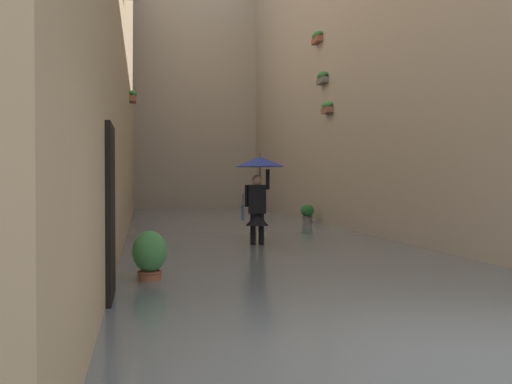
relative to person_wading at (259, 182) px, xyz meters
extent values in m
plane|color=gray|center=(-0.18, -4.50, -1.52)|extent=(64.18, 64.18, 0.00)
cube|color=slate|center=(-0.18, -4.50, -1.45)|extent=(6.91, 31.67, 0.15)
cube|color=#A89989|center=(-4.14, -4.50, 4.25)|extent=(1.80, 29.67, 11.55)
cube|color=brown|center=(-3.14, -5.03, 2.19)|extent=(0.20, 0.70, 0.18)
ellipsoid|color=#428947|center=(-3.14, -5.03, 2.35)|extent=(0.28, 0.76, 0.24)
cube|color=brown|center=(-3.14, -6.13, 4.60)|extent=(0.20, 0.70, 0.18)
ellipsoid|color=#387F3D|center=(-3.14, -6.13, 4.76)|extent=(0.28, 0.76, 0.24)
cube|color=#66605B|center=(-3.14, -5.54, 3.18)|extent=(0.20, 0.70, 0.18)
ellipsoid|color=#2D7033|center=(-3.14, -5.54, 3.34)|extent=(0.28, 0.76, 0.24)
cube|color=tan|center=(3.78, -4.50, 4.86)|extent=(1.80, 29.67, 12.77)
cube|color=black|center=(2.86, 5.53, -0.42)|extent=(0.08, 1.10, 2.20)
cube|color=#9E563D|center=(2.78, -6.80, 2.62)|extent=(0.20, 0.70, 0.18)
ellipsoid|color=#387F3D|center=(2.78, -6.80, 2.78)|extent=(0.28, 0.76, 0.24)
cube|color=#A89989|center=(-0.18, -18.24, 5.26)|extent=(9.71, 1.80, 13.57)
cube|color=#4C4233|center=(0.12, -0.02, -1.47)|extent=(0.15, 0.25, 0.10)
cylinder|color=black|center=(0.12, -0.02, -1.06)|extent=(0.14, 0.14, 0.73)
cube|color=#4C4233|center=(-0.06, 0.01, -1.47)|extent=(0.15, 0.25, 0.10)
cylinder|color=black|center=(-0.06, 0.01, -1.06)|extent=(0.14, 0.14, 0.73)
cube|color=black|center=(0.03, -0.01, -0.38)|extent=(0.41, 0.28, 0.62)
cone|color=black|center=(0.03, -0.01, -0.81)|extent=(0.57, 0.57, 0.28)
sphere|color=tan|center=(0.03, -0.01, 0.04)|extent=(0.22, 0.22, 0.22)
cylinder|color=black|center=(-0.20, 0.03, 0.05)|extent=(0.10, 0.10, 0.44)
cylinder|color=black|center=(0.26, -0.04, -0.31)|extent=(0.10, 0.10, 0.48)
cylinder|color=black|center=(-0.03, 0.00, 0.18)|extent=(0.02, 0.02, 0.50)
cone|color=navy|center=(-0.03, 0.00, 0.43)|extent=(1.08, 1.08, 0.22)
cylinder|color=black|center=(-0.03, 0.00, 0.57)|extent=(0.01, 0.01, 0.08)
cube|color=#334766|center=(0.34, -0.03, -0.67)|extent=(0.10, 0.29, 0.32)
torus|color=#334766|center=(0.34, -0.03, -0.39)|extent=(0.07, 0.30, 0.30)
cylinder|color=#9E563D|center=(2.38, 4.25, -1.39)|extent=(0.32, 0.32, 0.26)
torus|color=brown|center=(2.38, 4.25, -1.26)|extent=(0.36, 0.36, 0.04)
ellipsoid|color=#428947|center=(2.38, 4.25, -0.97)|extent=(0.48, 0.48, 0.58)
cylinder|color=#66605B|center=(-2.81, -6.11, -1.34)|extent=(0.33, 0.33, 0.37)
torus|color=#56524E|center=(-2.81, -6.11, -1.16)|extent=(0.36, 0.36, 0.04)
ellipsoid|color=#23602D|center=(-2.81, -6.11, -0.96)|extent=(0.43, 0.43, 0.40)
camera|label=1|loc=(2.48, 12.73, 0.02)|focal=41.96mm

